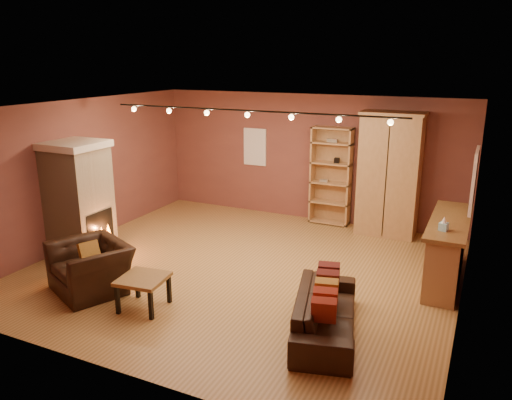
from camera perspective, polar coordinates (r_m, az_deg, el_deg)
The scene contains 16 objects.
floor at distance 8.76m, azimuth -1.50°, elevation -7.94°, with size 7.00×7.00×0.00m, color olive.
ceiling at distance 8.04m, azimuth -1.64°, elevation 10.62°, with size 7.00×7.00×0.00m, color brown.
back_wall at distance 11.21m, azimuth 5.96°, elevation 4.83°, with size 7.00×0.02×2.80m, color brown.
left_wall at distance 10.31m, azimuth -19.23°, elevation 3.04°, with size 0.02×6.50×2.80m, color brown.
right_wall at distance 7.46m, azimuth 23.22°, elevation -2.10°, with size 0.02×6.50×2.80m, color brown.
fireplace at distance 9.66m, azimuth -19.55°, elevation 0.10°, with size 1.01×0.98×2.12m.
back_window at distance 11.65m, azimuth -0.12°, elevation 6.08°, with size 0.56×0.04×0.86m, color white.
bookcase at distance 11.00m, azimuth 8.64°, elevation 2.84°, with size 0.88×0.34×2.14m.
armoire at distance 10.47m, azimuth 14.99°, elevation 2.85°, with size 1.24×0.71×2.53m.
bar_counter at distance 8.72m, azimuth 20.97°, elevation -5.33°, with size 0.60×2.21×1.06m.
tissue_box at distance 7.95m, azimuth 20.66°, elevation -2.67°, with size 0.14×0.14×0.21m.
right_window at distance 8.75m, azimuth 23.65°, elevation 2.08°, with size 0.05×0.90×1.00m, color white.
loveseat at distance 6.79m, azimuth 8.00°, elevation -11.81°, with size 1.03×2.04×0.80m.
armchair at distance 8.24m, azimuth -18.44°, elevation -6.47°, with size 1.39×1.19×1.03m.
coffee_table at distance 7.51m, azimuth -12.79°, elevation -9.09°, with size 0.72×0.72×0.49m.
track_rail at distance 8.23m, azimuth -1.00°, elevation 9.93°, with size 5.20×0.09×0.13m.
Camera 1 is at (3.62, -7.15, 3.54)m, focal length 35.00 mm.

